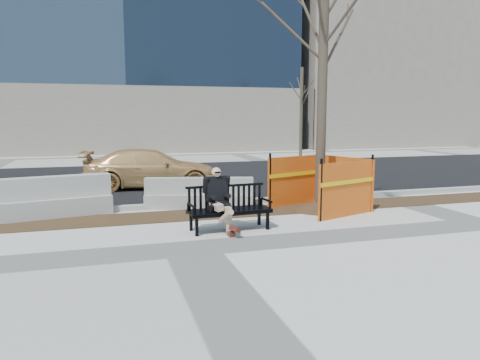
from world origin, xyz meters
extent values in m
plane|color=beige|center=(0.00, 0.00, 0.00)|extent=(120.00, 120.00, 0.00)
cube|color=#47301C|center=(0.00, 2.60, 0.00)|extent=(40.00, 1.20, 0.02)
cube|color=black|center=(0.00, 8.80, 0.00)|extent=(60.00, 10.40, 0.01)
cube|color=#9E9B93|center=(0.00, 3.55, 0.06)|extent=(60.00, 0.25, 0.12)
imported|color=tan|center=(0.04, 6.96, 0.00)|extent=(4.38, 2.20, 1.22)
camera|label=1|loc=(-1.37, -7.52, 2.27)|focal=34.03mm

